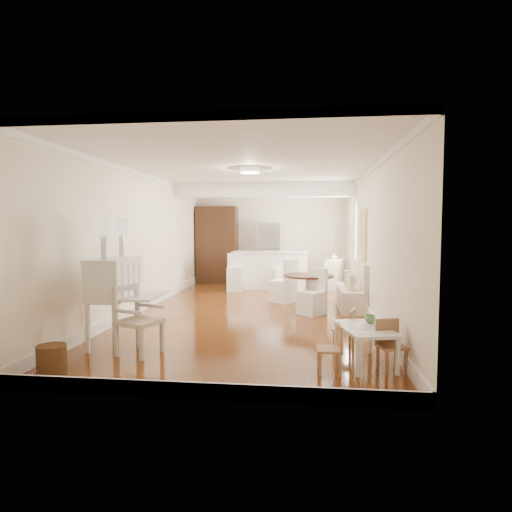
% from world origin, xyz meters
% --- Properties ---
extents(room, '(9.00, 9.04, 2.82)m').
position_xyz_m(room, '(0.04, 0.32, 1.98)').
color(room, brown).
rests_on(room, ground).
extents(secretary_bureau, '(1.03, 1.05, 1.26)m').
position_xyz_m(secretary_bureau, '(-1.70, -2.66, 0.63)').
color(secretary_bureau, white).
rests_on(secretary_bureau, ground).
extents(gustavian_armchair, '(0.68, 0.68, 0.93)m').
position_xyz_m(gustavian_armchair, '(-1.15, -3.11, 0.46)').
color(gustavian_armchair, beige).
rests_on(gustavian_armchair, ground).
extents(wicker_basket, '(0.36, 0.36, 0.33)m').
position_xyz_m(wicker_basket, '(-1.90, -3.92, 0.17)').
color(wicker_basket, '#54361A').
rests_on(wicker_basket, ground).
extents(kids_table, '(0.76, 1.04, 0.47)m').
position_xyz_m(kids_table, '(1.78, -3.18, 0.23)').
color(kids_table, white).
rests_on(kids_table, ground).
extents(kids_chair_a, '(0.30, 0.30, 0.59)m').
position_xyz_m(kids_chair_a, '(1.32, -3.57, 0.29)').
color(kids_chair_a, '#A9724D').
rests_on(kids_chair_a, ground).
extents(kids_chair_b, '(0.35, 0.35, 0.57)m').
position_xyz_m(kids_chair_b, '(1.59, -2.50, 0.29)').
color(kids_chair_b, olive).
rests_on(kids_chair_b, ground).
extents(kids_chair_c, '(0.37, 0.37, 0.62)m').
position_xyz_m(kids_chair_c, '(2.06, -3.41, 0.31)').
color(kids_chair_c, '#A9754C').
rests_on(kids_chair_c, ground).
extents(banquette, '(0.52, 1.60, 0.98)m').
position_xyz_m(banquette, '(1.99, 0.50, 0.49)').
color(banquette, silver).
rests_on(banquette, ground).
extents(dining_table, '(1.15, 1.15, 0.71)m').
position_xyz_m(dining_table, '(1.12, 0.35, 0.35)').
color(dining_table, '#3F1F14').
rests_on(dining_table, ground).
extents(slip_chair_near, '(0.61, 0.61, 0.89)m').
position_xyz_m(slip_chair_near, '(1.18, -0.22, 0.45)').
color(slip_chair_near, white).
rests_on(slip_chair_near, ground).
extents(slip_chair_far, '(0.66, 0.65, 0.98)m').
position_xyz_m(slip_chair_far, '(0.56, 1.08, 0.49)').
color(slip_chair_far, white).
rests_on(slip_chair_far, ground).
extents(breakfast_counter, '(2.05, 0.65, 1.03)m').
position_xyz_m(breakfast_counter, '(0.10, 3.10, 0.52)').
color(breakfast_counter, white).
rests_on(breakfast_counter, ground).
extents(bar_stool_left, '(0.44, 0.44, 1.00)m').
position_xyz_m(bar_stool_left, '(-0.80, 2.54, 0.50)').
color(bar_stool_left, white).
rests_on(bar_stool_left, ground).
extents(bar_stool_right, '(0.44, 0.44, 0.91)m').
position_xyz_m(bar_stool_right, '(0.40, 2.86, 0.45)').
color(bar_stool_right, white).
rests_on(bar_stool_right, ground).
extents(pantry_cabinet, '(1.20, 0.60, 2.30)m').
position_xyz_m(pantry_cabinet, '(-1.60, 4.18, 1.15)').
color(pantry_cabinet, '#381E11').
rests_on(pantry_cabinet, ground).
extents(fridge, '(0.75, 0.65, 1.80)m').
position_xyz_m(fridge, '(0.30, 4.15, 0.90)').
color(fridge, silver).
rests_on(fridge, ground).
extents(sideboard, '(0.63, 0.92, 0.81)m').
position_xyz_m(sideboard, '(1.87, 3.33, 0.40)').
color(sideboard, white).
rests_on(sideboard, ground).
extents(pencil_cup, '(0.15, 0.15, 0.11)m').
position_xyz_m(pencil_cup, '(1.87, -2.96, 0.52)').
color(pencil_cup, '#62A867').
rests_on(pencil_cup, kids_table).
extents(branch_vase, '(0.20, 0.20, 0.18)m').
position_xyz_m(branch_vase, '(1.83, 3.35, 0.89)').
color(branch_vase, white).
rests_on(branch_vase, sideboard).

